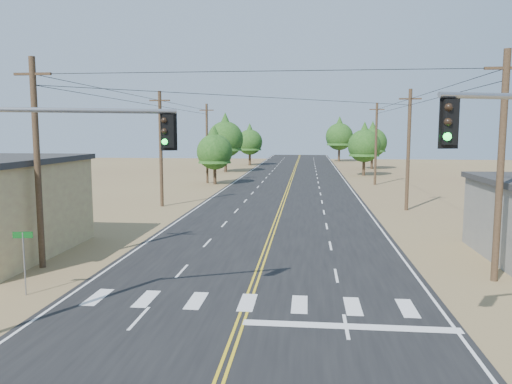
# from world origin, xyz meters

# --- Properties ---
(road) EXTENTS (15.00, 200.00, 0.02)m
(road) POSITION_xyz_m (0.00, 30.00, 0.01)
(road) COLOR black
(road) RESTS_ON ground
(utility_pole_left_near) EXTENTS (1.80, 0.30, 10.00)m
(utility_pole_left_near) POSITION_xyz_m (-10.50, 12.00, 5.12)
(utility_pole_left_near) COLOR #4C3826
(utility_pole_left_near) RESTS_ON ground
(utility_pole_left_mid) EXTENTS (1.80, 0.30, 10.00)m
(utility_pole_left_mid) POSITION_xyz_m (-10.50, 32.00, 5.12)
(utility_pole_left_mid) COLOR #4C3826
(utility_pole_left_mid) RESTS_ON ground
(utility_pole_left_far) EXTENTS (1.80, 0.30, 10.00)m
(utility_pole_left_far) POSITION_xyz_m (-10.50, 52.00, 5.12)
(utility_pole_left_far) COLOR #4C3826
(utility_pole_left_far) RESTS_ON ground
(utility_pole_right_near) EXTENTS (1.80, 0.30, 10.00)m
(utility_pole_right_near) POSITION_xyz_m (10.50, 12.00, 5.12)
(utility_pole_right_near) COLOR #4C3826
(utility_pole_right_near) RESTS_ON ground
(utility_pole_right_mid) EXTENTS (1.80, 0.30, 10.00)m
(utility_pole_right_mid) POSITION_xyz_m (10.50, 32.00, 5.12)
(utility_pole_right_mid) COLOR #4C3826
(utility_pole_right_mid) RESTS_ON ground
(utility_pole_right_far) EXTENTS (1.80, 0.30, 10.00)m
(utility_pole_right_far) POSITION_xyz_m (10.50, 52.00, 5.12)
(utility_pole_right_far) COLOR #4C3826
(utility_pole_right_far) RESTS_ON ground
(signal_mast_left) EXTENTS (5.93, 2.64, 7.43)m
(signal_mast_left) POSITION_xyz_m (-6.31, 4.71, 5.04)
(signal_mast_left) COLOR gray
(signal_mast_left) RESTS_ON ground
(street_sign) EXTENTS (0.76, 0.18, 2.60)m
(street_sign) POSITION_xyz_m (-8.99, 8.00, 1.74)
(street_sign) COLOR gray
(street_sign) RESTS_ON ground
(tree_left_near) EXTENTS (4.40, 4.40, 7.33)m
(tree_left_near) POSITION_xyz_m (-9.25, 50.54, 4.48)
(tree_left_near) COLOR #3F2D1E
(tree_left_near) RESTS_ON ground
(tree_left_mid) EXTENTS (5.77, 5.77, 9.62)m
(tree_left_mid) POSITION_xyz_m (-11.02, 69.30, 5.88)
(tree_left_mid) COLOR #3F2D1E
(tree_left_mid) RESTS_ON ground
(tree_left_far) EXTENTS (4.89, 4.89, 8.15)m
(tree_left_far) POSITION_xyz_m (-9.00, 85.80, 4.98)
(tree_left_far) COLOR #3F2D1E
(tree_left_far) RESTS_ON ground
(tree_right_near) EXTENTS (4.82, 4.82, 8.04)m
(tree_right_near) POSITION_xyz_m (10.51, 64.86, 4.92)
(tree_right_near) COLOR #3F2D1E
(tree_right_near) RESTS_ON ground
(tree_right_mid) EXTENTS (5.04, 5.04, 8.40)m
(tree_right_mid) POSITION_xyz_m (13.39, 78.55, 5.14)
(tree_right_mid) COLOR #3F2D1E
(tree_right_mid) RESTS_ON ground
(tree_right_far) EXTENTS (5.90, 5.90, 9.84)m
(tree_right_far) POSITION_xyz_m (9.00, 100.14, 6.02)
(tree_right_far) COLOR #3F2D1E
(tree_right_far) RESTS_ON ground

